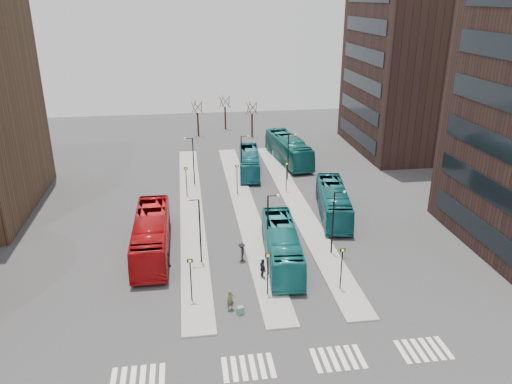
{
  "coord_description": "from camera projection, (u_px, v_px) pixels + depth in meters",
  "views": [
    {
      "loc": [
        -4.23,
        -21.6,
        22.36
      ],
      "look_at": [
        2.13,
        21.98,
        5.0
      ],
      "focal_mm": 35.0,
      "sensor_mm": 36.0,
      "label": 1
    }
  ],
  "objects": [
    {
      "name": "island_left",
      "position": [
        191.0,
        210.0,
        55.71
      ],
      "size": [
        2.5,
        45.0,
        0.15
      ],
      "primitive_type": "cube",
      "color": "gray",
      "rests_on": "ground"
    },
    {
      "name": "island_mid",
      "position": [
        245.0,
        207.0,
        56.51
      ],
      "size": [
        2.5,
        45.0,
        0.15
      ],
      "primitive_type": "cube",
      "color": "gray",
      "rests_on": "ground"
    },
    {
      "name": "island_right",
      "position": [
        296.0,
        204.0,
        57.32
      ],
      "size": [
        2.5,
        45.0,
        0.15
      ],
      "primitive_type": "cube",
      "color": "gray",
      "rests_on": "ground"
    },
    {
      "name": "suitcase",
      "position": [
        240.0,
        310.0,
        37.5
      ],
      "size": [
        0.6,
        0.54,
        0.61
      ],
      "primitive_type": "cube",
      "rotation": [
        0.0,
        0.0,
        0.39
      ],
      "color": "#1C339B",
      "rests_on": "ground"
    },
    {
      "name": "red_bus",
      "position": [
        151.0,
        235.0,
        46.03
      ],
      "size": [
        3.07,
        12.95,
        3.6
      ],
      "primitive_type": "imported",
      "rotation": [
        0.0,
        0.0,
        -0.0
      ],
      "color": "#A70C10",
      "rests_on": "ground"
    },
    {
      "name": "teal_bus_a",
      "position": [
        281.0,
        246.0,
        44.4
      ],
      "size": [
        3.73,
        11.96,
        3.28
      ],
      "primitive_type": "imported",
      "rotation": [
        0.0,
        0.0,
        -0.08
      ],
      "color": "#156A6D",
      "rests_on": "ground"
    },
    {
      "name": "teal_bus_b",
      "position": [
        249.0,
        162.0,
        67.0
      ],
      "size": [
        3.68,
        11.0,
        3.01
      ],
      "primitive_type": "imported",
      "rotation": [
        0.0,
        0.0,
        -0.11
      ],
      "color": "#15606C",
      "rests_on": "ground"
    },
    {
      "name": "teal_bus_c",
      "position": [
        333.0,
        202.0,
        53.82
      ],
      "size": [
        4.69,
        12.01,
        3.26
      ],
      "primitive_type": "imported",
      "rotation": [
        0.0,
        0.0,
        -0.17
      ],
      "color": "#135860",
      "rests_on": "ground"
    },
    {
      "name": "teal_bus_d",
      "position": [
        288.0,
        149.0,
        71.5
      ],
      "size": [
        4.72,
        13.54,
        3.69
      ],
      "primitive_type": "imported",
      "rotation": [
        0.0,
        0.0,
        0.12
      ],
      "color": "#125A56",
      "rests_on": "ground"
    },
    {
      "name": "traveller",
      "position": [
        230.0,
        300.0,
        37.8
      ],
      "size": [
        0.72,
        0.59,
        1.7
      ],
      "primitive_type": "imported",
      "rotation": [
        0.0,
        0.0,
        0.34
      ],
      "color": "brown",
      "rests_on": "ground"
    },
    {
      "name": "commuter_a",
      "position": [
        166.0,
        257.0,
        43.94
      ],
      "size": [
        1.0,
        0.83,
        1.88
      ],
      "primitive_type": "imported",
      "rotation": [
        0.0,
        0.0,
        3.01
      ],
      "color": "black",
      "rests_on": "ground"
    },
    {
      "name": "commuter_b",
      "position": [
        263.0,
        269.0,
        42.04
      ],
      "size": [
        0.7,
        1.14,
        1.82
      ],
      "primitive_type": "imported",
      "rotation": [
        0.0,
        0.0,
        1.83
      ],
      "color": "black",
      "rests_on": "ground"
    },
    {
      "name": "commuter_c",
      "position": [
        242.0,
        252.0,
        44.87
      ],
      "size": [
        0.81,
        1.23,
        1.78
      ],
      "primitive_type": "imported",
      "rotation": [
        0.0,
        0.0,
        4.58
      ],
      "color": "black",
      "rests_on": "ground"
    },
    {
      "name": "crosswalk_stripes",
      "position": [
        290.0,
        363.0,
        32.57
      ],
      "size": [
        22.35,
        2.4,
        0.01
      ],
      "color": "silver",
      "rests_on": "ground"
    },
    {
      "name": "tower_far",
      "position": [
        429.0,
        49.0,
        73.48
      ],
      "size": [
        20.12,
        20.0,
        30.0
      ],
      "color": "#2E1E19",
      "rests_on": "ground"
    },
    {
      "name": "sign_poles",
      "position": [
        249.0,
        213.0,
        49.16
      ],
      "size": [
        12.45,
        22.12,
        3.65
      ],
      "color": "black",
      "rests_on": "ground"
    },
    {
      "name": "lamp_posts",
      "position": [
        253.0,
        184.0,
        53.47
      ],
      "size": [
        14.04,
        20.24,
        6.12
      ],
      "color": "black",
      "rests_on": "ground"
    },
    {
      "name": "bare_trees",
      "position": [
        225.0,
        118.0,
        85.7
      ],
      "size": [
        10.97,
        8.14,
        5.9
      ],
      "color": "black",
      "rests_on": "ground"
    }
  ]
}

